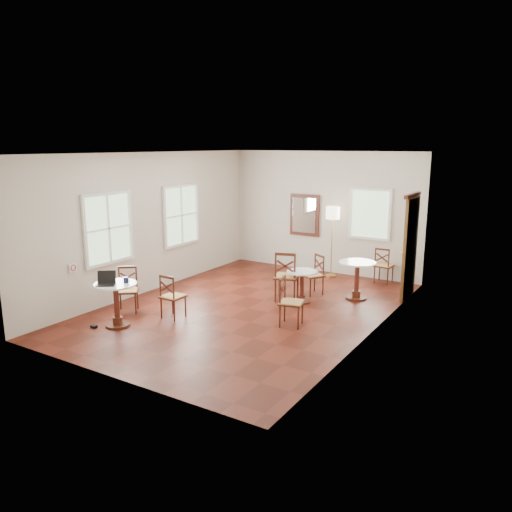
{
  "coord_description": "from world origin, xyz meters",
  "views": [
    {
      "loc": [
        5.06,
        -7.91,
        3.17
      ],
      "look_at": [
        0.0,
        0.3,
        1.0
      ],
      "focal_mm": 35.12,
      "sensor_mm": 36.0,
      "label": 1
    }
  ],
  "objects_px": {
    "chair_back_a": "(384,265)",
    "chair_back_b": "(314,275)",
    "chair_near_b": "(127,290)",
    "water_glass": "(124,279)",
    "chair_mid_a": "(287,276)",
    "floor_lamp": "(333,217)",
    "power_adapter": "(94,326)",
    "mouse": "(114,283)",
    "chair_mid_b": "(290,302)",
    "chair_near_a": "(172,296)",
    "laptop": "(106,281)",
    "cafe_table_mid": "(302,283)",
    "navy_mug": "(126,280)",
    "cafe_table_near": "(116,300)",
    "cafe_table_back": "(357,276)"
  },
  "relations": [
    {
      "from": "chair_back_a",
      "to": "chair_back_b",
      "type": "distance_m",
      "value": 1.93
    },
    {
      "from": "chair_near_b",
      "to": "water_glass",
      "type": "distance_m",
      "value": 0.8
    },
    {
      "from": "chair_mid_a",
      "to": "floor_lamp",
      "type": "relative_size",
      "value": 0.61
    },
    {
      "from": "chair_near_b",
      "to": "power_adapter",
      "type": "xyz_separation_m",
      "value": [
        0.13,
        -0.96,
        -0.41
      ]
    },
    {
      "from": "mouse",
      "to": "water_glass",
      "type": "relative_size",
      "value": 0.96
    },
    {
      "from": "chair_mid_b",
      "to": "chair_back_a",
      "type": "distance_m",
      "value": 3.65
    },
    {
      "from": "chair_near_a",
      "to": "laptop",
      "type": "bearing_deg",
      "value": 57.05
    },
    {
      "from": "chair_back_a",
      "to": "mouse",
      "type": "distance_m",
      "value": 6.15
    },
    {
      "from": "chair_back_a",
      "to": "chair_mid_a",
      "type": "bearing_deg",
      "value": 64.78
    },
    {
      "from": "cafe_table_mid",
      "to": "chair_near_b",
      "type": "bearing_deg",
      "value": -139.01
    },
    {
      "from": "chair_near_a",
      "to": "navy_mug",
      "type": "xyz_separation_m",
      "value": [
        -0.41,
        -0.72,
        0.42
      ]
    },
    {
      "from": "chair_mid_b",
      "to": "cafe_table_mid",
      "type": "bearing_deg",
      "value": 3.98
    },
    {
      "from": "chair_mid_a",
      "to": "chair_back_b",
      "type": "relative_size",
      "value": 1.22
    },
    {
      "from": "cafe_table_near",
      "to": "floor_lamp",
      "type": "height_order",
      "value": "floor_lamp"
    },
    {
      "from": "cafe_table_near",
      "to": "chair_back_b",
      "type": "xyz_separation_m",
      "value": [
        2.12,
        3.61,
        -0.06
      ]
    },
    {
      "from": "cafe_table_mid",
      "to": "water_glass",
      "type": "bearing_deg",
      "value": -127.54
    },
    {
      "from": "chair_mid_a",
      "to": "floor_lamp",
      "type": "xyz_separation_m",
      "value": [
        -0.0,
        2.31,
        0.93
      ]
    },
    {
      "from": "cafe_table_near",
      "to": "power_adapter",
      "type": "height_order",
      "value": "cafe_table_near"
    },
    {
      "from": "chair_mid_a",
      "to": "chair_mid_b",
      "type": "xyz_separation_m",
      "value": [
        0.74,
        -1.24,
        -0.08
      ]
    },
    {
      "from": "chair_back_a",
      "to": "navy_mug",
      "type": "distance_m",
      "value": 5.94
    },
    {
      "from": "chair_back_b",
      "to": "laptop",
      "type": "relative_size",
      "value": 2.09
    },
    {
      "from": "chair_mid_b",
      "to": "chair_back_a",
      "type": "height_order",
      "value": "chair_mid_b"
    },
    {
      "from": "cafe_table_near",
      "to": "laptop",
      "type": "bearing_deg",
      "value": -124.34
    },
    {
      "from": "chair_back_b",
      "to": "chair_back_a",
      "type": "bearing_deg",
      "value": 89.79
    },
    {
      "from": "chair_back_b",
      "to": "mouse",
      "type": "bearing_deg",
      "value": -89.07
    },
    {
      "from": "chair_near_a",
      "to": "power_adapter",
      "type": "bearing_deg",
      "value": 53.45
    },
    {
      "from": "chair_near_b",
      "to": "floor_lamp",
      "type": "relative_size",
      "value": 0.51
    },
    {
      "from": "chair_mid_a",
      "to": "water_glass",
      "type": "xyz_separation_m",
      "value": [
        -1.81,
        -2.72,
        0.31
      ]
    },
    {
      "from": "cafe_table_back",
      "to": "laptop",
      "type": "relative_size",
      "value": 1.96
    },
    {
      "from": "chair_near_a",
      "to": "chair_mid_a",
      "type": "relative_size",
      "value": 0.8
    },
    {
      "from": "cafe_table_back",
      "to": "water_glass",
      "type": "xyz_separation_m",
      "value": [
        -2.99,
        -3.59,
        0.34
      ]
    },
    {
      "from": "chair_near_a",
      "to": "power_adapter",
      "type": "height_order",
      "value": "chair_near_a"
    },
    {
      "from": "cafe_table_mid",
      "to": "floor_lamp",
      "type": "xyz_separation_m",
      "value": [
        -0.33,
        2.25,
        1.04
      ]
    },
    {
      "from": "chair_mid_a",
      "to": "navy_mug",
      "type": "height_order",
      "value": "chair_mid_a"
    },
    {
      "from": "chair_mid_a",
      "to": "chair_back_a",
      "type": "relative_size",
      "value": 1.23
    },
    {
      "from": "floor_lamp",
      "to": "mouse",
      "type": "distance_m",
      "value": 5.57
    },
    {
      "from": "chair_mid_a",
      "to": "chair_near_a",
      "type": "bearing_deg",
      "value": 39.94
    },
    {
      "from": "cafe_table_near",
      "to": "power_adapter",
      "type": "relative_size",
      "value": 6.86
    },
    {
      "from": "cafe_table_near",
      "to": "chair_back_a",
      "type": "relative_size",
      "value": 0.93
    },
    {
      "from": "mouse",
      "to": "navy_mug",
      "type": "height_order",
      "value": "navy_mug"
    },
    {
      "from": "chair_near_a",
      "to": "chair_near_b",
      "type": "distance_m",
      "value": 0.99
    },
    {
      "from": "cafe_table_near",
      "to": "water_glass",
      "type": "relative_size",
      "value": 9.01
    },
    {
      "from": "chair_near_b",
      "to": "chair_back_b",
      "type": "xyz_separation_m",
      "value": [
        2.55,
        2.93,
        -0.01
      ]
    },
    {
      "from": "chair_mid_b",
      "to": "navy_mug",
      "type": "relative_size",
      "value": 6.89
    },
    {
      "from": "laptop",
      "to": "mouse",
      "type": "height_order",
      "value": "laptop"
    },
    {
      "from": "cafe_table_mid",
      "to": "chair_mid_b",
      "type": "height_order",
      "value": "chair_mid_b"
    },
    {
      "from": "chair_near_b",
      "to": "chair_mid_b",
      "type": "xyz_separation_m",
      "value": [
        3.02,
        0.96,
        0.01
      ]
    },
    {
      "from": "water_glass",
      "to": "chair_near_a",
      "type": "bearing_deg",
      "value": 53.42
    },
    {
      "from": "cafe_table_mid",
      "to": "chair_near_a",
      "type": "relative_size",
      "value": 0.79
    },
    {
      "from": "cafe_table_mid",
      "to": "cafe_table_back",
      "type": "distance_m",
      "value": 1.19
    }
  ]
}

